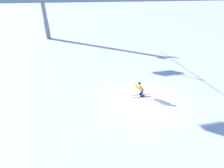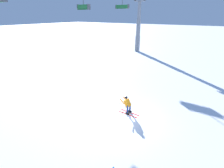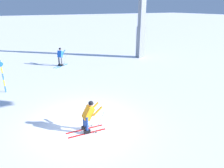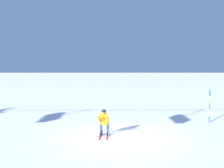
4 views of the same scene
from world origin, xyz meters
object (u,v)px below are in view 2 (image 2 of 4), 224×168
lift_tower_far (138,31)px  chairlift_seat_second (83,7)px  skier_carving_main (127,104)px  chairlift_seat_middle (122,7)px

lift_tower_far → chairlift_seat_second: size_ratio=4.56×
skier_carving_main → lift_tower_far: (23.19, 10.36, 3.43)m
lift_tower_far → skier_carving_main: bearing=-155.9°
skier_carving_main → chairlift_seat_middle: bearing=32.2°
skier_carving_main → chairlift_seat_middle: chairlift_seat_middle is taller
chairlift_seat_middle → chairlift_seat_second: bearing=180.0°
chairlift_seat_middle → lift_tower_far: bearing=0.0°
chairlift_seat_second → chairlift_seat_middle: 9.52m
skier_carving_main → chairlift_seat_second: (6.95, 10.36, 7.42)m
chairlift_seat_second → lift_tower_far: bearing=0.0°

